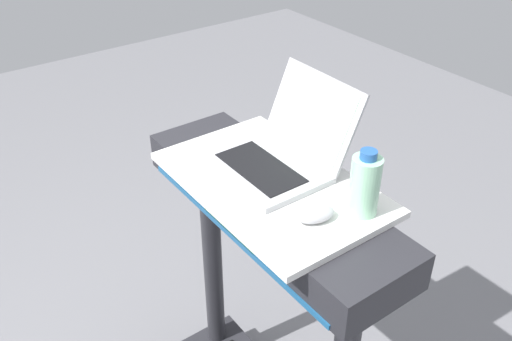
{
  "coord_description": "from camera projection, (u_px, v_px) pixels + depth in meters",
  "views": [
    {
      "loc": [
        0.99,
        -0.07,
        1.95
      ],
      "look_at": [
        0.0,
        0.65,
        1.15
      ],
      "focal_mm": 39.09,
      "sensor_mm": 36.0,
      "label": 1
    }
  ],
  "objects": [
    {
      "name": "water_bottle",
      "position": [
        365.0,
        185.0,
        1.35
      ],
      "size": [
        0.08,
        0.08,
        0.18
      ],
      "color": "#9EDBB2",
      "rests_on": "desk_board"
    },
    {
      "name": "desk_board",
      "position": [
        271.0,
        183.0,
        1.52
      ],
      "size": [
        0.64,
        0.4,
        0.02
      ],
      "primitive_type": "cube",
      "color": "white",
      "rests_on": "treadmill_base"
    },
    {
      "name": "computer_mouse",
      "position": [
        315.0,
        214.0,
        1.36
      ],
      "size": [
        0.08,
        0.11,
        0.03
      ],
      "primitive_type": "ellipsoid",
      "rotation": [
        0.0,
        0.0,
        -0.25
      ],
      "color": "#B2B2B7",
      "rests_on": "desk_board"
    },
    {
      "name": "laptop",
      "position": [
        281.0,
        151.0,
        1.55
      ],
      "size": [
        0.32,
        0.33,
        0.24
      ],
      "rotation": [
        0.0,
        0.0,
        0.02
      ],
      "color": "#B7B7BC",
      "rests_on": "desk_board"
    }
  ]
}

